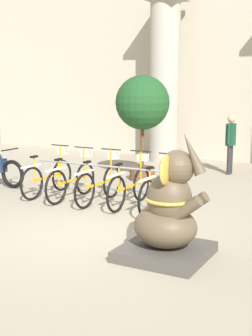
% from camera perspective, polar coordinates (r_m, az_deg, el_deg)
% --- Properties ---
extents(ground_plane, '(60.00, 60.00, 0.00)m').
position_cam_1_polar(ground_plane, '(7.79, -4.77, -7.83)').
color(ground_plane, '#9E937F').
extents(building_facade, '(20.00, 0.20, 6.00)m').
position_cam_1_polar(building_facade, '(15.35, 13.50, 11.97)').
color(building_facade, '#BCB29E').
rests_on(building_facade, ground_plane).
extents(column_left, '(1.18, 1.18, 5.16)m').
position_cam_1_polar(column_left, '(15.09, 4.73, 10.81)').
color(column_left, '#ADA899').
rests_on(column_left, ground_plane).
extents(bike_rack, '(3.34, 0.05, 0.77)m').
position_cam_1_polar(bike_rack, '(9.70, -2.81, -0.65)').
color(bike_rack, gray).
rests_on(bike_rack, ground_plane).
extents(bicycle_0, '(0.48, 1.77, 1.07)m').
position_cam_1_polar(bicycle_0, '(10.44, -9.44, -0.99)').
color(bicycle_0, black).
rests_on(bicycle_0, ground_plane).
extents(bicycle_1, '(0.48, 1.77, 1.07)m').
position_cam_1_polar(bicycle_1, '(9.99, -6.58, -1.41)').
color(bicycle_1, black).
rests_on(bicycle_1, ground_plane).
extents(bicycle_2, '(0.48, 1.77, 1.07)m').
position_cam_1_polar(bicycle_2, '(9.63, -3.20, -1.78)').
color(bicycle_2, black).
rests_on(bicycle_2, ground_plane).
extents(bicycle_3, '(0.48, 1.77, 1.07)m').
position_cam_1_polar(bicycle_3, '(9.34, 0.53, -2.14)').
color(bicycle_3, black).
rests_on(bicycle_3, ground_plane).
extents(bicycle_4, '(0.48, 1.77, 1.07)m').
position_cam_1_polar(bicycle_4, '(8.98, 4.18, -2.65)').
color(bicycle_4, black).
rests_on(bicycle_4, ground_plane).
extents(elephant_statue, '(1.17, 1.17, 1.80)m').
position_cam_1_polar(elephant_statue, '(6.52, 5.20, -5.78)').
color(elephant_statue, '#4C4742').
rests_on(elephant_statue, ground_plane).
extents(person_pedestrian, '(0.21, 0.47, 1.62)m').
position_cam_1_polar(person_pedestrian, '(13.03, 12.63, 3.47)').
color(person_pedestrian, '#28282D').
rests_on(person_pedestrian, ground_plane).
extents(potted_tree, '(1.37, 1.37, 2.66)m').
position_cam_1_polar(potted_tree, '(11.85, 2.03, 7.51)').
color(potted_tree, brown).
rests_on(potted_tree, ground_plane).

